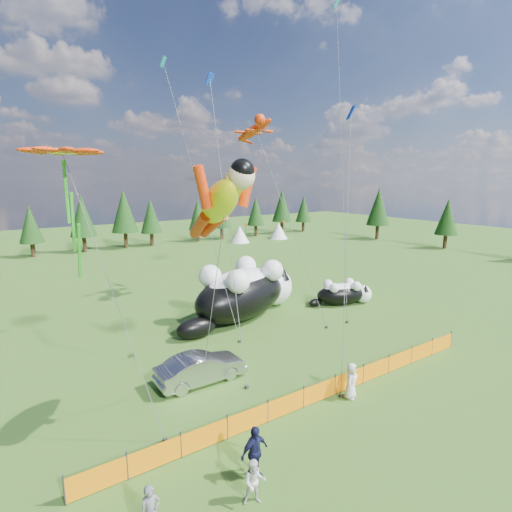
# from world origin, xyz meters

# --- Properties ---
(ground) EXTENTS (160.00, 160.00, 0.00)m
(ground) POSITION_xyz_m (0.00, 0.00, 0.00)
(ground) COLOR #0D3609
(ground) RESTS_ON ground
(safety_fence) EXTENTS (22.06, 0.06, 1.10)m
(safety_fence) POSITION_xyz_m (0.00, -3.00, 0.50)
(safety_fence) COLOR #262626
(safety_fence) RESTS_ON ground
(tree_line) EXTENTS (90.00, 4.00, 8.00)m
(tree_line) POSITION_xyz_m (0.00, 45.00, 4.00)
(tree_line) COLOR black
(tree_line) RESTS_ON ground
(festival_tents) EXTENTS (50.00, 3.20, 2.80)m
(festival_tents) POSITION_xyz_m (11.00, 40.00, 1.40)
(festival_tents) COLOR white
(festival_tents) RESTS_ON ground
(cat_large) EXTENTS (11.56, 6.92, 4.31)m
(cat_large) POSITION_xyz_m (3.49, 8.98, 2.05)
(cat_large) COLOR black
(cat_large) RESTS_ON ground
(cat_small) EXTENTS (5.52, 3.31, 2.06)m
(cat_small) POSITION_xyz_m (11.95, 6.98, 0.98)
(cat_small) COLOR black
(cat_small) RESTS_ON ground
(car) EXTENTS (4.69, 1.67, 1.54)m
(car) POSITION_xyz_m (-3.81, 1.79, 0.77)
(car) COLOR #AFAEB3
(car) RESTS_ON ground
(spectator_a) EXTENTS (0.63, 0.44, 1.65)m
(spectator_a) POSITION_xyz_m (-9.07, -5.63, 0.82)
(spectator_a) COLOR slate
(spectator_a) RESTS_ON ground
(spectator_b) EXTENTS (0.87, 0.74, 1.54)m
(spectator_b) POSITION_xyz_m (-5.88, -6.30, 0.77)
(spectator_b) COLOR silver
(spectator_b) RESTS_ON ground
(spectator_c) EXTENTS (1.21, 0.72, 1.96)m
(spectator_c) POSITION_xyz_m (-5.25, -5.35, 0.98)
(spectator_c) COLOR #151639
(spectator_c) RESTS_ON ground
(spectator_e) EXTENTS (1.03, 0.91, 1.77)m
(spectator_e) POSITION_xyz_m (1.45, -3.60, 0.89)
(spectator_e) COLOR silver
(spectator_e) RESTS_ON ground
(superhero_kite) EXTENTS (4.45, 6.41, 11.65)m
(superhero_kite) POSITION_xyz_m (-4.62, -1.95, 9.44)
(superhero_kite) COLOR yellow
(superhero_kite) RESTS_ON ground
(gecko_kite) EXTENTS (4.00, 13.40, 17.48)m
(gecko_kite) POSITION_xyz_m (7.48, 13.83, 14.40)
(gecko_kite) COLOR red
(gecko_kite) RESTS_ON ground
(flower_kite) EXTENTS (4.17, 3.89, 11.65)m
(flower_kite) POSITION_xyz_m (-9.63, 0.42, 11.16)
(flower_kite) COLOR red
(flower_kite) RESTS_ON ground
(diamond_kite_a) EXTENTS (2.80, 7.87, 17.97)m
(diamond_kite_a) POSITION_xyz_m (-0.13, 7.01, 15.47)
(diamond_kite_a) COLOR #0B31AB
(diamond_kite_a) RESTS_ON ground
(diamond_kite_b) EXTENTS (4.13, 6.37, 25.14)m
(diamond_kite_b) POSITION_xyz_m (12.25, 9.23, 22.82)
(diamond_kite_b) COLOR #0B8C7F
(diamond_kite_b) RESTS_ON ground
(diamond_kite_c) EXTENTS (3.67, 3.83, 14.78)m
(diamond_kite_c) POSITION_xyz_m (4.24, -0.22, 13.19)
(diamond_kite_c) COLOR #0B31AB
(diamond_kite_c) RESTS_ON ground
(diamond_kite_d) EXTENTS (1.55, 8.89, 20.20)m
(diamond_kite_d) POSITION_xyz_m (-0.54, 12.86, 17.50)
(diamond_kite_d) COLOR #0B8C7F
(diamond_kite_d) RESTS_ON ground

